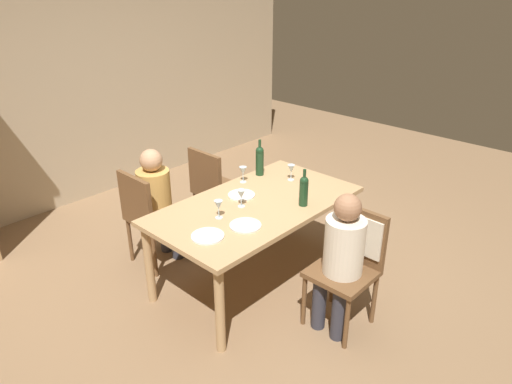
% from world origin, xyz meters
% --- Properties ---
extents(ground_plane, '(10.00, 10.00, 0.00)m').
position_xyz_m(ground_plane, '(0.00, 0.00, 0.00)').
color(ground_plane, '#846647').
extents(rear_room_partition, '(6.40, 0.12, 2.70)m').
position_xyz_m(rear_room_partition, '(0.00, 2.69, 1.35)').
color(rear_room_partition, tan).
rests_on(rear_room_partition, ground_plane).
extents(dining_table, '(1.77, 0.97, 0.75)m').
position_xyz_m(dining_table, '(0.00, 0.00, 0.67)').
color(dining_table, tan).
rests_on(dining_table, ground_plane).
extents(chair_near, '(0.46, 0.44, 0.92)m').
position_xyz_m(chair_near, '(0.12, -0.87, 0.59)').
color(chair_near, brown).
rests_on(chair_near, ground_plane).
extents(chair_far_left, '(0.44, 0.44, 0.92)m').
position_xyz_m(chair_far_left, '(-0.49, 0.87, 0.53)').
color(chair_far_left, brown).
rests_on(chair_far_left, ground_plane).
extents(chair_far_right, '(0.44, 0.44, 0.92)m').
position_xyz_m(chair_far_right, '(0.31, 0.87, 0.53)').
color(chair_far_right, brown).
rests_on(chair_far_right, ground_plane).
extents(person_woman_host, '(0.34, 0.29, 1.10)m').
position_xyz_m(person_woman_host, '(-0.03, -0.87, 0.64)').
color(person_woman_host, '#33333D').
rests_on(person_woman_host, ground_plane).
extents(person_man_bearded, '(0.34, 0.29, 1.11)m').
position_xyz_m(person_man_bearded, '(-0.37, 0.87, 0.64)').
color(person_man_bearded, '#33333D').
rests_on(person_man_bearded, ground_plane).
extents(wine_bottle_tall_green, '(0.07, 0.07, 0.31)m').
position_xyz_m(wine_bottle_tall_green, '(0.23, -0.31, 0.88)').
color(wine_bottle_tall_green, '#19381E').
rests_on(wine_bottle_tall_green, dining_table).
extents(wine_bottle_dark_red, '(0.08, 0.08, 0.35)m').
position_xyz_m(wine_bottle_dark_red, '(0.46, 0.39, 0.90)').
color(wine_bottle_dark_red, '#19381E').
rests_on(wine_bottle_dark_red, dining_table).
extents(wine_glass_near_left, '(0.07, 0.07, 0.15)m').
position_xyz_m(wine_glass_near_left, '(0.57, 0.09, 0.85)').
color(wine_glass_near_left, silver).
rests_on(wine_glass_near_left, dining_table).
extents(wine_glass_centre, '(0.07, 0.07, 0.15)m').
position_xyz_m(wine_glass_centre, '(-0.13, 0.04, 0.85)').
color(wine_glass_centre, silver).
rests_on(wine_glass_centre, dining_table).
extents(wine_glass_near_right, '(0.07, 0.07, 0.15)m').
position_xyz_m(wine_glass_near_right, '(-0.39, 0.03, 0.85)').
color(wine_glass_near_right, silver).
rests_on(wine_glass_near_right, dining_table).
extents(wine_glass_far, '(0.07, 0.07, 0.15)m').
position_xyz_m(wine_glass_far, '(0.23, 0.38, 0.85)').
color(wine_glass_far, silver).
rests_on(wine_glass_far, dining_table).
extents(dinner_plate_host, '(0.24, 0.24, 0.01)m').
position_xyz_m(dinner_plate_host, '(-0.64, -0.12, 0.75)').
color(dinner_plate_host, white).
rests_on(dinner_plate_host, dining_table).
extents(dinner_plate_guest_left, '(0.23, 0.23, 0.01)m').
position_xyz_m(dinner_plate_guest_left, '(0.02, 0.18, 0.75)').
color(dinner_plate_guest_left, white).
rests_on(dinner_plate_guest_left, dining_table).
extents(dinner_plate_guest_right, '(0.24, 0.24, 0.01)m').
position_xyz_m(dinner_plate_guest_right, '(-0.34, -0.21, 0.75)').
color(dinner_plate_guest_right, silver).
rests_on(dinner_plate_guest_right, dining_table).
extents(handbag, '(0.14, 0.29, 0.22)m').
position_xyz_m(handbag, '(0.75, 0.87, 0.11)').
color(handbag, brown).
rests_on(handbag, ground_plane).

